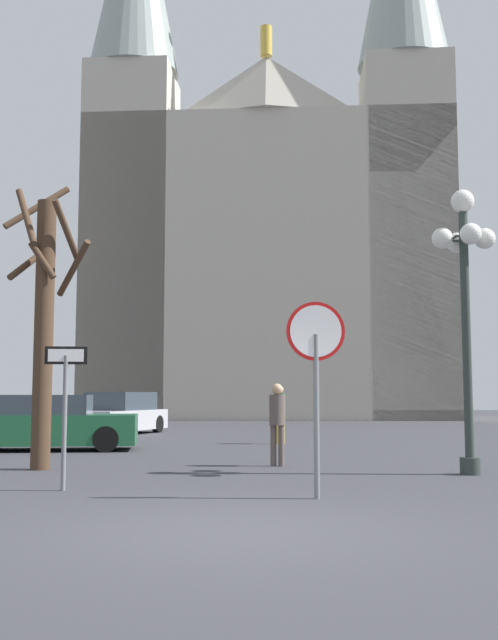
% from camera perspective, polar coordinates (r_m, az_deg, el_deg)
% --- Properties ---
extents(ground_plane, '(120.00, 120.00, 0.00)m').
position_cam_1_polar(ground_plane, '(8.06, -1.01, -15.83)').
color(ground_plane, '#38383D').
extents(cathedral, '(22.42, 12.94, 36.15)m').
position_cam_1_polar(cathedral, '(46.67, 1.52, 7.39)').
color(cathedral, '#BCB5A5').
rests_on(cathedral, ground).
extents(stop_sign, '(0.83, 0.09, 2.71)m').
position_cam_1_polar(stop_sign, '(10.40, 5.13, -2.95)').
color(stop_sign, slate).
rests_on(stop_sign, ground).
extents(one_way_arrow_sign, '(0.63, 0.07, 2.14)m').
position_cam_1_polar(one_way_arrow_sign, '(11.54, -13.87, -5.75)').
color(one_way_arrow_sign, slate).
rests_on(one_way_arrow_sign, ground).
extents(street_lamp, '(1.17, 1.17, 5.17)m').
position_cam_1_polar(street_lamp, '(14.16, 16.15, 3.15)').
color(street_lamp, '#2D3833').
rests_on(street_lamp, ground).
extents(bare_tree, '(1.84, 1.61, 5.73)m').
position_cam_1_polar(bare_tree, '(14.95, -15.39, 0.14)').
color(bare_tree, '#473323').
rests_on(bare_tree, ground).
extents(parked_car_near_green, '(4.54, 2.04, 1.41)m').
position_cam_1_polar(parked_car_near_green, '(19.90, -15.19, -7.67)').
color(parked_car_near_green, '#1E5B38').
rests_on(parked_car_near_green, ground).
extents(parked_car_far_silver, '(3.29, 4.91, 1.51)m').
position_cam_1_polar(parked_car_far_silver, '(27.45, -9.87, -7.12)').
color(parked_car_far_silver, '#B7B7BC').
rests_on(parked_car_far_silver, ground).
extents(pedestrian_walking, '(0.32, 0.32, 1.63)m').
position_cam_1_polar(pedestrian_walking, '(15.02, 2.17, -7.35)').
color(pedestrian_walking, '#594C47').
rests_on(pedestrian_walking, ground).
extents(pedestrian_standing, '(0.32, 0.32, 1.67)m').
position_cam_1_polar(pedestrian_standing, '(21.73, 2.37, -6.79)').
color(pedestrian_standing, olive).
rests_on(pedestrian_standing, ground).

